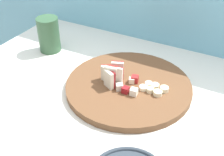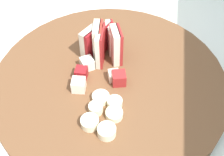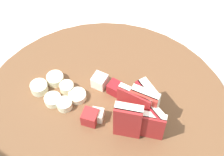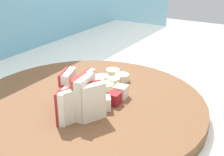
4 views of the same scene
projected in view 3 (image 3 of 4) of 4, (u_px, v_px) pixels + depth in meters
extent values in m
cylinder|color=brown|center=(104.00, 120.00, 0.50)|extent=(0.40, 0.40, 0.02)
cube|color=maroon|center=(143.00, 102.00, 0.48)|extent=(0.04, 0.02, 0.06)
cube|color=beige|center=(147.00, 99.00, 0.48)|extent=(0.04, 0.03, 0.06)
cube|color=maroon|center=(147.00, 116.00, 0.47)|extent=(0.05, 0.02, 0.05)
cube|color=beige|center=(150.00, 114.00, 0.47)|extent=(0.05, 0.03, 0.05)
cube|color=#A32323|center=(133.00, 107.00, 0.47)|extent=(0.05, 0.01, 0.06)
cube|color=#EFE5CC|center=(135.00, 105.00, 0.47)|extent=(0.05, 0.01, 0.06)
cube|color=#B22D23|center=(142.00, 108.00, 0.47)|extent=(0.04, 0.01, 0.06)
cube|color=beige|center=(144.00, 105.00, 0.47)|extent=(0.04, 0.02, 0.06)
cube|color=#A32323|center=(148.00, 128.00, 0.46)|extent=(0.04, 0.02, 0.05)
cube|color=white|center=(149.00, 124.00, 0.46)|extent=(0.04, 0.02, 0.05)
cube|color=#A32323|center=(127.00, 124.00, 0.45)|extent=(0.04, 0.02, 0.07)
cube|color=beige|center=(128.00, 119.00, 0.46)|extent=(0.04, 0.03, 0.07)
cube|color=white|center=(100.00, 81.00, 0.52)|extent=(0.02, 0.02, 0.02)
cube|color=beige|center=(97.00, 115.00, 0.49)|extent=(0.02, 0.02, 0.02)
cube|color=#A32323|center=(90.00, 117.00, 0.48)|extent=(0.03, 0.03, 0.02)
cube|color=white|center=(126.00, 96.00, 0.50)|extent=(0.03, 0.03, 0.02)
cube|color=maroon|center=(115.00, 88.00, 0.51)|extent=(0.02, 0.02, 0.02)
cylinder|color=#F4EAC6|center=(77.00, 96.00, 0.51)|extent=(0.03, 0.03, 0.01)
cylinder|color=beige|center=(67.00, 87.00, 0.52)|extent=(0.02, 0.02, 0.01)
cylinder|color=beige|center=(55.00, 79.00, 0.53)|extent=(0.03, 0.03, 0.01)
cylinder|color=beige|center=(64.00, 104.00, 0.50)|extent=(0.02, 0.02, 0.01)
cylinder|color=beige|center=(53.00, 100.00, 0.51)|extent=(0.03, 0.03, 0.01)
cylinder|color=beige|center=(39.00, 87.00, 0.52)|extent=(0.03, 0.03, 0.01)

